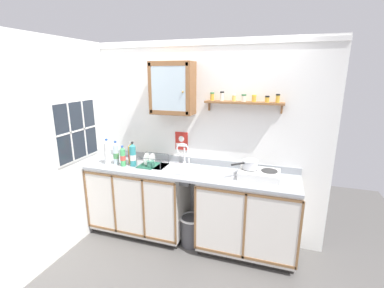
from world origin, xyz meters
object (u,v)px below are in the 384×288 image
(dish_rack, at_px, (152,164))
(bottle_soda_green_0, at_px, (123,157))
(wall_cabinet, at_px, (172,88))
(sink, at_px, (177,170))
(bottle_detergent_teal_2, at_px, (133,155))
(mug, at_px, (151,164))
(bottle_juice_amber_1, at_px, (131,154))
(saucepan, at_px, (250,164))
(bottle_opaque_white_3, at_px, (107,153))
(bottle_water_clear_4, at_px, (116,154))
(hot_plate_stove, at_px, (259,174))
(warning_sign, at_px, (182,141))
(trash_bin, at_px, (191,230))

(dish_rack, bearing_deg, bottle_soda_green_0, -162.90)
(wall_cabinet, bearing_deg, dish_rack, -149.06)
(sink, bearing_deg, bottle_detergent_teal_2, -170.77)
(mug, bearing_deg, bottle_juice_amber_1, 164.15)
(saucepan, xyz_separation_m, wall_cabinet, (-0.96, 0.10, 0.81))
(bottle_juice_amber_1, bearing_deg, bottle_opaque_white_3, -155.24)
(bottle_juice_amber_1, distance_m, bottle_opaque_white_3, 0.30)
(bottle_opaque_white_3, bearing_deg, sink, 8.09)
(bottle_juice_amber_1, distance_m, mug, 0.34)
(bottle_detergent_teal_2, relative_size, wall_cabinet, 0.50)
(bottle_soda_green_0, relative_size, bottle_water_clear_4, 0.86)
(hot_plate_stove, bearing_deg, bottle_detergent_teal_2, -176.89)
(bottle_juice_amber_1, relative_size, wall_cabinet, 0.46)
(mug, bearing_deg, bottle_water_clear_4, -179.45)
(bottle_juice_amber_1, relative_size, mug, 2.53)
(bottle_juice_amber_1, distance_m, warning_sign, 0.66)
(bottle_detergent_teal_2, distance_m, dish_rack, 0.26)
(sink, height_order, warning_sign, warning_sign)
(bottle_opaque_white_3, bearing_deg, bottle_juice_amber_1, 24.76)
(sink, xyz_separation_m, bottle_detergent_teal_2, (-0.56, -0.09, 0.17))
(bottle_opaque_white_3, bearing_deg, saucepan, 4.56)
(bottle_soda_green_0, bearing_deg, hot_plate_stove, 4.41)
(hot_plate_stove, relative_size, saucepan, 1.60)
(hot_plate_stove, height_order, mug, hot_plate_stove)
(mug, bearing_deg, saucepan, 5.11)
(bottle_soda_green_0, distance_m, bottle_detergent_teal_2, 0.13)
(bottle_juice_amber_1, bearing_deg, dish_rack, -4.76)
(dish_rack, relative_size, trash_bin, 0.90)
(hot_plate_stove, relative_size, bottle_detergent_teal_2, 1.43)
(bottle_water_clear_4, height_order, warning_sign, warning_sign)
(sink, relative_size, mug, 4.61)
(bottle_detergent_teal_2, relative_size, bottle_opaque_white_3, 0.93)
(hot_plate_stove, distance_m, bottle_opaque_white_3, 1.89)
(sink, height_order, hot_plate_stove, sink)
(bottle_detergent_teal_2, xyz_separation_m, mug, (0.25, -0.00, -0.09))
(dish_rack, bearing_deg, saucepan, 1.94)
(bottle_detergent_teal_2, bearing_deg, bottle_juice_amber_1, 129.21)
(saucepan, relative_size, dish_rack, 0.81)
(bottle_soda_green_0, relative_size, bottle_juice_amber_1, 0.93)
(dish_rack, bearing_deg, bottle_water_clear_4, -171.57)
(hot_plate_stove, height_order, bottle_detergent_teal_2, bottle_detergent_teal_2)
(bottle_juice_amber_1, height_order, bottle_detergent_teal_2, bottle_detergent_teal_2)
(bottle_juice_amber_1, relative_size, warning_sign, 1.21)
(hot_plate_stove, height_order, trash_bin, hot_plate_stove)
(bottle_soda_green_0, height_order, dish_rack, bottle_soda_green_0)
(trash_bin, bearing_deg, bottle_opaque_white_3, -178.48)
(dish_rack, bearing_deg, bottle_juice_amber_1, 175.24)
(bottle_soda_green_0, xyz_separation_m, wall_cabinet, (0.58, 0.25, 0.84))
(sink, xyz_separation_m, warning_sign, (-0.03, 0.24, 0.31))
(bottle_juice_amber_1, xyz_separation_m, bottle_detergent_teal_2, (0.07, -0.09, 0.01))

